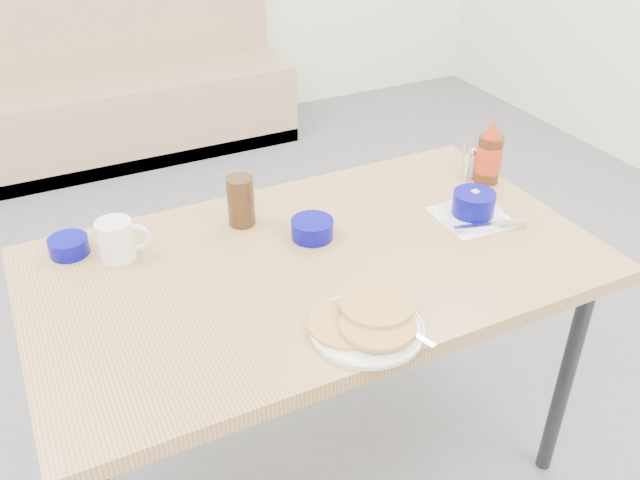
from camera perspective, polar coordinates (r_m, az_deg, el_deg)
name	(u,v)px	position (r m, az deg, el deg)	size (l,w,h in m)	color
booth_bench	(119,92)	(4.07, -16.56, 11.83)	(1.90, 0.56, 1.22)	tan
dining_table	(316,279)	(1.72, -0.34, -3.27)	(1.40, 0.80, 0.76)	tan
pancake_plate	(367,323)	(1.46, 4.00, -6.96)	(0.25, 0.25, 0.04)	white
coffee_mug	(118,239)	(1.74, -16.67, 0.07)	(0.13, 0.09, 0.10)	white
grits_setting	(473,207)	(1.88, 12.79, 2.71)	(0.21, 0.21, 0.08)	white
creamer_bowl	(69,246)	(1.81, -20.40, -0.49)	(0.10, 0.10, 0.04)	#050579
butter_bowl	(312,229)	(1.76, -0.65, 0.94)	(0.11, 0.11, 0.05)	#050579
amber_tumbler	(241,201)	(1.81, -6.68, 3.28)	(0.07, 0.07, 0.14)	#382211
condiment_caddy	(477,164)	(2.11, 13.09, 6.24)	(0.10, 0.07, 0.11)	silver
syrup_bottle	(489,156)	(2.07, 14.06, 6.91)	(0.07, 0.07, 0.19)	#47230F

